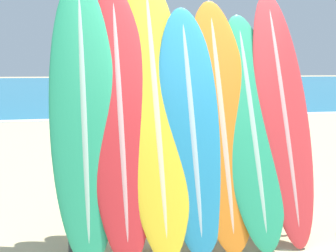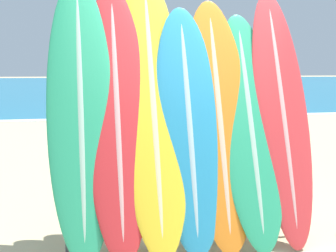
# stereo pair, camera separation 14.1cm
# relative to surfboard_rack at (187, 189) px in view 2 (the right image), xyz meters

# --- Properties ---
(ocean_water) EXTENTS (120.00, 60.00, 0.01)m
(ocean_water) POSITION_rel_surfboard_rack_xyz_m (0.22, 39.78, -0.51)
(ocean_water) COLOR teal
(ocean_water) RESTS_ON ground_plane
(surfboard_rack) EXTENTS (2.12, 0.04, 0.95)m
(surfboard_rack) POSITION_rel_surfboard_rack_xyz_m (0.00, 0.00, 0.00)
(surfboard_rack) COLOR #47474C
(surfboard_rack) RESTS_ON ground_plane
(surfboard_slot_0) EXTENTS (0.56, 0.78, 2.37)m
(surfboard_slot_0) POSITION_rel_surfboard_rack_xyz_m (-0.90, 0.04, 0.68)
(surfboard_slot_0) COLOR #289E70
(surfboard_slot_0) RESTS_ON ground_plane
(surfboard_slot_1) EXTENTS (0.54, 0.88, 2.32)m
(surfboard_slot_1) POSITION_rel_surfboard_rack_xyz_m (-0.60, 0.04, 0.65)
(surfboard_slot_1) COLOR red
(surfboard_slot_1) RESTS_ON ground_plane
(surfboard_slot_2) EXTENTS (0.59, 1.00, 2.44)m
(surfboard_slot_2) POSITION_rel_surfboard_rack_xyz_m (-0.29, 0.08, 0.71)
(surfboard_slot_2) COLOR yellow
(surfboard_slot_2) RESTS_ON ground_plane
(surfboard_slot_3) EXTENTS (0.58, 0.78, 2.13)m
(surfboard_slot_3) POSITION_rel_surfboard_rack_xyz_m (0.01, 0.01, 0.55)
(surfboard_slot_3) COLOR teal
(surfboard_slot_3) RESTS_ON ground_plane
(surfboard_slot_4) EXTENTS (0.59, 0.81, 2.20)m
(surfboard_slot_4) POSITION_rel_surfboard_rack_xyz_m (0.30, 0.03, 0.59)
(surfboard_slot_4) COLOR orange
(surfboard_slot_4) RESTS_ON ground_plane
(surfboard_slot_5) EXTENTS (0.57, 0.86, 2.08)m
(surfboard_slot_5) POSITION_rel_surfboard_rack_xyz_m (0.58, 0.01, 0.53)
(surfboard_slot_5) COLOR #289E70
(surfboard_slot_5) RESTS_ON ground_plane
(surfboard_slot_6) EXTENTS (0.50, 0.89, 2.30)m
(surfboard_slot_6) POSITION_rel_surfboard_rack_xyz_m (0.89, 0.04, 0.64)
(surfboard_slot_6) COLOR red
(surfboard_slot_6) RESTS_ON ground_plane
(person_near_water) EXTENTS (0.26, 0.22, 1.53)m
(person_near_water) POSITION_rel_surfboard_rack_xyz_m (2.37, 4.30, 0.33)
(person_near_water) COLOR beige
(person_near_water) RESTS_ON ground_plane
(person_mid_beach) EXTENTS (0.24, 0.29, 1.75)m
(person_mid_beach) POSITION_rel_surfboard_rack_xyz_m (1.25, 4.98, 0.45)
(person_mid_beach) COLOR #A87A5B
(person_mid_beach) RESTS_ON ground_plane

